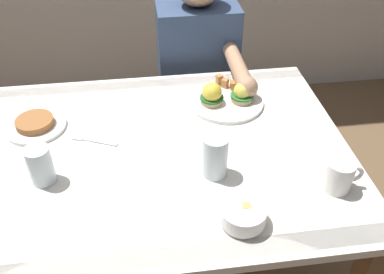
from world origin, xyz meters
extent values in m
cube|color=white|center=(0.00, 0.00, 0.73)|extent=(1.20, 0.90, 0.03)
cube|color=#B23838|center=(0.00, -0.40, 0.74)|extent=(1.20, 0.06, 0.00)
cube|color=#B23838|center=(0.00, 0.40, 0.74)|extent=(1.20, 0.06, 0.00)
cube|color=brown|center=(-0.55, 0.40, 0.36)|extent=(0.06, 0.06, 0.71)
cube|color=brown|center=(0.55, 0.40, 0.36)|extent=(0.06, 0.06, 0.71)
cylinder|color=white|center=(0.26, 0.23, 0.75)|extent=(0.27, 0.27, 0.01)
cylinder|color=tan|center=(0.20, 0.22, 0.76)|extent=(0.08, 0.08, 0.02)
cylinder|color=#236028|center=(0.20, 0.22, 0.78)|extent=(0.08, 0.08, 0.01)
sphere|color=yellow|center=(0.20, 0.22, 0.80)|extent=(0.07, 0.07, 0.07)
cylinder|color=tan|center=(0.31, 0.22, 0.76)|extent=(0.08, 0.08, 0.02)
cylinder|color=#286B2D|center=(0.31, 0.22, 0.78)|extent=(0.08, 0.08, 0.01)
sphere|color=#F7DB56|center=(0.31, 0.22, 0.80)|extent=(0.06, 0.06, 0.06)
cube|color=#AD7038|center=(0.32, 0.27, 0.77)|extent=(0.02, 0.02, 0.04)
cube|color=#B77A42|center=(0.25, 0.34, 0.77)|extent=(0.03, 0.03, 0.04)
cube|color=#B77A42|center=(0.27, 0.31, 0.77)|extent=(0.03, 0.03, 0.03)
cube|color=#AD7038|center=(0.30, 0.30, 0.77)|extent=(0.03, 0.03, 0.03)
cube|color=#AD7038|center=(0.35, 0.28, 0.77)|extent=(0.02, 0.02, 0.04)
cylinder|color=white|center=(0.19, -0.32, 0.74)|extent=(0.10, 0.10, 0.01)
cylinder|color=white|center=(0.19, -0.32, 0.77)|extent=(0.12, 0.12, 0.04)
cube|color=#EA6B70|center=(0.21, -0.30, 0.77)|extent=(0.03, 0.03, 0.03)
cube|color=#EA6B70|center=(0.21, -0.32, 0.78)|extent=(0.03, 0.03, 0.02)
cube|color=#F4DB66|center=(0.20, -0.32, 0.78)|extent=(0.04, 0.04, 0.03)
cube|color=#F4DB66|center=(0.17, -0.32, 0.78)|extent=(0.03, 0.03, 0.02)
cube|color=#F4A85B|center=(0.20, -0.31, 0.78)|extent=(0.02, 0.02, 0.02)
cube|color=#EA6B70|center=(0.20, -0.32, 0.78)|extent=(0.04, 0.04, 0.03)
cube|color=#B7E093|center=(0.20, -0.31, 0.78)|extent=(0.04, 0.04, 0.03)
cylinder|color=white|center=(0.48, -0.23, 0.79)|extent=(0.08, 0.08, 0.09)
cylinder|color=black|center=(0.48, -0.23, 0.83)|extent=(0.07, 0.07, 0.01)
torus|color=white|center=(0.53, -0.23, 0.79)|extent=(0.06, 0.02, 0.06)
cube|color=silver|center=(-0.19, 0.06, 0.74)|extent=(0.11, 0.06, 0.00)
cube|color=silver|center=(-0.26, 0.09, 0.74)|extent=(0.04, 0.04, 0.00)
cylinder|color=silver|center=(0.15, -0.13, 0.81)|extent=(0.07, 0.07, 0.13)
cylinder|color=silver|center=(0.15, -0.13, 0.78)|extent=(0.07, 0.07, 0.08)
cylinder|color=silver|center=(-0.34, -0.09, 0.80)|extent=(0.07, 0.07, 0.12)
cylinder|color=silver|center=(-0.34, -0.09, 0.77)|extent=(0.06, 0.06, 0.07)
cylinder|color=white|center=(-0.40, 0.17, 0.75)|extent=(0.20, 0.20, 0.01)
cylinder|color=#A36638|center=(-0.40, 0.17, 0.76)|extent=(0.12, 0.12, 0.02)
cylinder|color=#33333D|center=(0.12, 0.53, 0.23)|extent=(0.11, 0.11, 0.45)
cylinder|color=#33333D|center=(0.30, 0.53, 0.23)|extent=(0.11, 0.11, 0.45)
cube|color=#384C70|center=(0.21, 0.63, 0.70)|extent=(0.34, 0.20, 0.50)
cylinder|color=tan|center=(0.33, 0.38, 0.80)|extent=(0.06, 0.30, 0.06)
sphere|color=tan|center=(0.33, 0.23, 0.80)|extent=(0.08, 0.08, 0.08)
camera|label=1|loc=(-0.03, -1.01, 1.60)|focal=39.13mm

